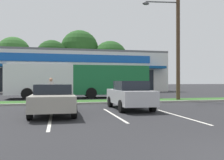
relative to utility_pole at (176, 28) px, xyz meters
The scene contains 16 objects.
grass_median 7.87m from the utility_pole, behind, with size 56.00×2.20×0.12m, color #2D5B23.
curb_lip 7.92m from the utility_pole, 169.92° to the right, with size 56.00×0.24×0.12m, color #99968C.
parking_stripe_0 13.40m from the utility_pole, 141.70° to the right, with size 0.12×4.80×0.01m, color silver.
parking_stripe_1 10.99m from the utility_pole, 135.28° to the right, with size 0.12×4.80×0.01m, color silver.
parking_stripe_2 10.32m from the utility_pole, 116.71° to the right, with size 0.12×4.80×0.01m, color silver.
storefront_building 23.79m from the utility_pole, 109.42° to the left, with size 30.05×13.39×6.16m.
tree_left 33.36m from the utility_pole, 120.65° to the left, with size 5.98×5.98×9.57m.
tree_mid_left 32.59m from the utility_pole, 108.50° to the left, with size 6.13×6.13×9.62m.
tree_mid 33.49m from the utility_pole, 98.24° to the left, with size 7.81×7.81×12.20m.
tree_mid_right 31.24m from the utility_pole, 87.51° to the left, with size 7.12×7.12×9.91m.
utility_pole is the anchor object (origin of this frame).
city_bus 9.85m from the utility_pole, 143.29° to the left, with size 13.08×2.78×3.25m.
car_1 12.16m from the utility_pole, 148.30° to the right, with size 2.00×4.51×1.42m.
car_2 8.59m from the utility_pole, 138.81° to the right, with size 1.87×4.33×1.59m.
car_3 13.74m from the utility_pole, 116.17° to the left, with size 4.73×1.89×1.46m.
pedestrian_by_pole 10.90m from the utility_pole, behind, with size 0.36×0.36×1.80m.
Camera 1 is at (-3.80, -3.84, 1.57)m, focal length 38.78 mm.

